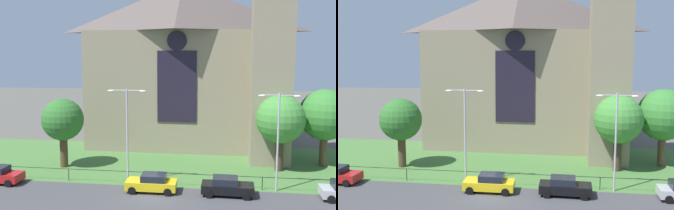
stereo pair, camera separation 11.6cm
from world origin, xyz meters
The scene contains 12 objects.
ground centered at (0.00, 10.00, 0.00)m, with size 160.00×160.00×0.00m, color #56544C.
road_asphalt centered at (0.00, -2.00, 0.00)m, with size 120.00×8.00×0.01m, color #424244.
grass_verge centered at (0.00, 8.00, 0.00)m, with size 120.00×20.00×0.01m, color #477538.
church_building centered at (1.20, 18.67, 10.27)m, with size 23.20×16.20×26.00m.
iron_railing centered at (0.43, 2.50, 0.98)m, with size 34.24×0.07×1.13m.
tree_right_far centered at (15.79, 10.68, 5.24)m, with size 5.18×5.18×7.88m.
tree_right_near centered at (11.11, 8.36, 5.07)m, with size 4.71×4.71×7.49m.
tree_left_near centered at (-10.29, 6.69, 4.77)m, with size 4.20×4.20×6.95m.
streetlamp_near centered at (-2.61, 2.40, 5.38)m, with size 3.37×0.26×8.49m.
streetlamp_far centered at (10.11, 2.40, 5.25)m, with size 3.37×0.26×8.26m.
parked_car_yellow centered at (-0.17, 0.81, 0.74)m, with size 4.22×2.06×1.51m.
parked_car_black centered at (6.02, 0.80, 0.74)m, with size 4.23×2.09×1.51m.
Camera 1 is at (5.56, -30.37, 11.56)m, focal length 42.21 mm.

